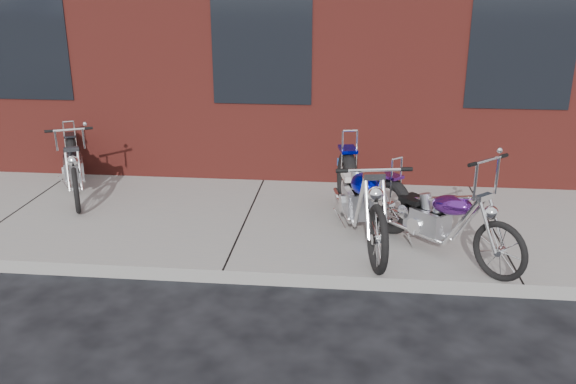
# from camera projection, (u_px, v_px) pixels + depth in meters

# --- Properties ---
(ground) EXTENTS (120.00, 120.00, 0.00)m
(ground) POSITION_uv_depth(u_px,v_px,m) (223.00, 284.00, 6.30)
(ground) COLOR #28282D
(ground) RESTS_ON ground
(sidewalk) EXTENTS (22.00, 3.00, 0.15)m
(sidewalk) POSITION_uv_depth(u_px,v_px,m) (247.00, 223.00, 7.69)
(sidewalk) COLOR gray
(sidewalk) RESTS_ON ground
(chopper_purple) EXTENTS (1.53, 1.64, 1.20)m
(chopper_purple) POSITION_uv_depth(u_px,v_px,m) (436.00, 219.00, 6.55)
(chopper_purple) COLOR black
(chopper_purple) RESTS_ON sidewalk
(chopper_blue) EXTENTS (0.73, 2.47, 1.09)m
(chopper_blue) POSITION_uv_depth(u_px,v_px,m) (360.00, 199.00, 6.96)
(chopper_blue) COLOR black
(chopper_blue) RESTS_ON sidewalk
(chopper_third) EXTENTS (0.99, 1.91, 1.05)m
(chopper_third) POSITION_uv_depth(u_px,v_px,m) (74.00, 168.00, 8.38)
(chopper_third) COLOR black
(chopper_third) RESTS_ON sidewalk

